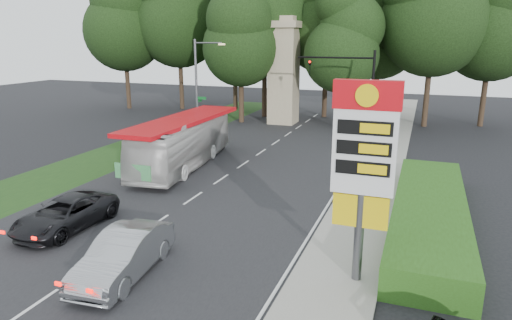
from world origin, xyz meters
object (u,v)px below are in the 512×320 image
(monument, at_px, (284,70))
(suv_charcoal, at_px, (66,214))
(gas_station_pylon, at_px, (364,156))
(transit_bus, at_px, (183,142))
(streetlight_signs, at_px, (199,83))
(sedan_silver, at_px, (124,255))
(traffic_signal_mast, at_px, (356,83))

(monument, distance_m, suv_charcoal, 28.24)
(gas_station_pylon, distance_m, transit_bus, 16.98)
(streetlight_signs, height_order, sedan_silver, streetlight_signs)
(streetlight_signs, distance_m, sedan_silver, 24.22)
(traffic_signal_mast, height_order, monument, monument)
(traffic_signal_mast, bearing_deg, gas_station_pylon, -80.91)
(monument, bearing_deg, traffic_signal_mast, -38.00)
(gas_station_pylon, height_order, streetlight_signs, streetlight_signs)
(sedan_silver, relative_size, suv_charcoal, 0.97)
(traffic_signal_mast, relative_size, streetlight_signs, 0.90)
(gas_station_pylon, height_order, transit_bus, gas_station_pylon)
(monument, xyz_separation_m, suv_charcoal, (-1.35, -27.86, -4.42))
(monument, relative_size, suv_charcoal, 2.04)
(gas_station_pylon, relative_size, transit_bus, 0.60)
(traffic_signal_mast, bearing_deg, streetlight_signs, -171.08)
(suv_charcoal, bearing_deg, sedan_silver, -26.02)
(sedan_silver, xyz_separation_m, suv_charcoal, (-4.85, 2.52, -0.11))
(sedan_silver, bearing_deg, monument, 90.96)
(gas_station_pylon, height_order, suv_charcoal, gas_station_pylon)
(suv_charcoal, bearing_deg, streetlight_signs, 101.80)
(sedan_silver, bearing_deg, transit_bus, 105.04)
(transit_bus, xyz_separation_m, suv_charcoal, (0.15, -10.74, -0.89))
(monument, bearing_deg, streetlight_signs, -121.97)
(gas_station_pylon, xyz_separation_m, monument, (-11.20, 28.01, 0.66))
(streetlight_signs, bearing_deg, transit_bus, -69.08)
(suv_charcoal, bearing_deg, traffic_signal_mast, 68.98)
(sedan_silver, bearing_deg, suv_charcoal, 146.93)
(streetlight_signs, xyz_separation_m, suv_charcoal, (3.64, -19.87, -3.75))
(transit_bus, distance_m, suv_charcoal, 10.78)
(traffic_signal_mast, bearing_deg, monument, 142.00)
(gas_station_pylon, bearing_deg, sedan_silver, -162.87)
(monument, height_order, sedan_silver, monument)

